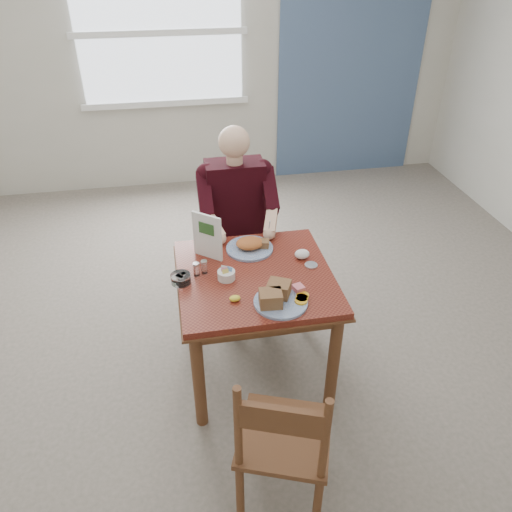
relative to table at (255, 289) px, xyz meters
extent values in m
plane|color=#605A4D|center=(0.00, 0.00, -0.64)|extent=(6.00, 6.00, 0.00)
plane|color=beige|center=(0.00, 3.00, 0.76)|extent=(5.50, 0.00, 5.50)
cube|color=#475F84|center=(1.60, 2.98, 0.76)|extent=(1.60, 0.02, 2.80)
ellipsoid|color=yellow|center=(-0.15, -0.23, 0.13)|extent=(0.07, 0.05, 0.03)
ellipsoid|color=white|center=(0.31, 0.11, 0.14)|extent=(0.10, 0.08, 0.06)
cylinder|color=silver|center=(0.35, 0.02, 0.12)|extent=(0.10, 0.10, 0.01)
cube|color=white|center=(-0.40, 2.97, 0.96)|extent=(1.60, 0.02, 1.30)
cube|color=white|center=(-0.40, 2.96, 0.28)|extent=(1.72, 0.04, 0.06)
cube|color=white|center=(-0.40, 2.96, 0.96)|extent=(1.72, 0.04, 0.06)
cube|color=maroon|center=(0.00, 0.00, 0.09)|extent=(0.90, 0.90, 0.04)
cube|color=brown|center=(0.00, 0.00, 0.06)|extent=(0.92, 0.92, 0.01)
cylinder|color=brown|center=(-0.39, -0.39, -0.28)|extent=(0.07, 0.07, 0.71)
cylinder|color=brown|center=(0.39, -0.39, -0.28)|extent=(0.07, 0.07, 0.71)
cylinder|color=brown|center=(-0.39, 0.39, -0.28)|extent=(0.07, 0.07, 0.71)
cylinder|color=brown|center=(0.39, 0.39, -0.28)|extent=(0.07, 0.07, 0.71)
cube|color=brown|center=(0.00, -0.39, 0.02)|extent=(0.80, 0.03, 0.08)
cube|color=brown|center=(0.00, 0.39, 0.02)|extent=(0.80, 0.03, 0.08)
cube|color=brown|center=(-0.39, 0.00, 0.02)|extent=(0.03, 0.80, 0.08)
cube|color=brown|center=(0.39, 0.00, 0.02)|extent=(0.03, 0.80, 0.08)
cylinder|color=brown|center=(-0.18, 0.57, -0.41)|extent=(0.04, 0.04, 0.45)
cylinder|color=brown|center=(0.18, 0.57, -0.41)|extent=(0.04, 0.04, 0.45)
cylinder|color=brown|center=(-0.18, 0.93, -0.41)|extent=(0.04, 0.04, 0.45)
cylinder|color=brown|center=(0.18, 0.93, -0.41)|extent=(0.04, 0.04, 0.45)
cube|color=brown|center=(0.00, 0.75, -0.17)|extent=(0.42, 0.42, 0.03)
cylinder|color=brown|center=(-0.18, 0.93, 0.06)|extent=(0.04, 0.04, 0.50)
cylinder|color=brown|center=(0.18, 0.93, 0.06)|extent=(0.04, 0.04, 0.50)
cube|color=brown|center=(0.00, 0.93, 0.16)|extent=(0.38, 0.03, 0.14)
cylinder|color=brown|center=(-0.13, -0.68, -0.41)|extent=(0.05, 0.05, 0.45)
cylinder|color=brown|center=(0.20, -0.81, -0.41)|extent=(0.05, 0.05, 0.45)
cylinder|color=brown|center=(-0.26, -1.02, -0.41)|extent=(0.05, 0.05, 0.45)
cylinder|color=brown|center=(0.08, -1.15, -0.41)|extent=(0.05, 0.05, 0.45)
cube|color=brown|center=(-0.03, -0.91, -0.17)|extent=(0.54, 0.54, 0.03)
cylinder|color=brown|center=(-0.26, -1.02, 0.06)|extent=(0.05, 0.05, 0.50)
cylinder|color=brown|center=(0.08, -1.15, 0.06)|extent=(0.05, 0.05, 0.50)
cube|color=brown|center=(-0.09, -1.08, 0.16)|extent=(0.37, 0.16, 0.14)
cube|color=tan|center=(-0.10, 0.63, -0.10)|extent=(0.13, 0.38, 0.12)
cube|color=tan|center=(0.10, 0.63, -0.10)|extent=(0.13, 0.38, 0.12)
cube|color=tan|center=(-0.10, 0.45, -0.40)|extent=(0.10, 0.10, 0.48)
cube|color=tan|center=(0.10, 0.45, -0.40)|extent=(0.10, 0.10, 0.48)
cube|color=black|center=(0.00, 0.78, 0.20)|extent=(0.40, 0.22, 0.58)
sphere|color=black|center=(-0.19, 0.78, 0.42)|extent=(0.15, 0.15, 0.15)
sphere|color=black|center=(0.19, 0.78, 0.42)|extent=(0.15, 0.15, 0.15)
cylinder|color=#E5B391|center=(0.00, 0.76, 0.51)|extent=(0.11, 0.11, 0.08)
sphere|color=#E5B391|center=(0.00, 0.76, 0.64)|extent=(0.21, 0.21, 0.21)
cube|color=black|center=(-0.22, 0.67, 0.32)|extent=(0.09, 0.29, 0.27)
cube|color=black|center=(0.22, 0.67, 0.32)|extent=(0.09, 0.29, 0.27)
sphere|color=black|center=(-0.22, 0.55, 0.22)|extent=(0.09, 0.09, 0.09)
sphere|color=black|center=(0.22, 0.55, 0.22)|extent=(0.09, 0.09, 0.09)
cube|color=#E5B391|center=(-0.19, 0.46, 0.19)|extent=(0.14, 0.23, 0.14)
cube|color=#E5B391|center=(0.19, 0.46, 0.19)|extent=(0.14, 0.23, 0.14)
sphere|color=#E5B391|center=(-0.16, 0.37, 0.15)|extent=(0.08, 0.08, 0.08)
sphere|color=#E5B391|center=(0.16, 0.37, 0.15)|extent=(0.08, 0.08, 0.08)
cylinder|color=silver|center=(0.16, 0.37, 0.20)|extent=(0.01, 0.05, 0.12)
cylinder|color=white|center=(0.09, -0.29, 0.12)|extent=(0.35, 0.35, 0.02)
cube|color=#AF7F4D|center=(0.03, -0.32, 0.17)|extent=(0.13, 0.11, 0.08)
cube|color=#AF7F4D|center=(0.09, -0.24, 0.17)|extent=(0.15, 0.15, 0.08)
cylinder|color=gold|center=(0.19, -0.32, 0.13)|extent=(0.09, 0.09, 0.01)
cylinder|color=gold|center=(0.20, -0.30, 0.13)|extent=(0.08, 0.08, 0.01)
cylinder|color=gold|center=(0.21, -0.27, 0.13)|extent=(0.08, 0.08, 0.01)
cube|color=#EA6E77|center=(0.20, -0.22, 0.14)|extent=(0.07, 0.07, 0.03)
cylinder|color=white|center=(0.01, 0.27, 0.12)|extent=(0.37, 0.37, 0.02)
ellipsoid|color=#C5782E|center=(0.01, 0.27, 0.16)|extent=(0.20, 0.19, 0.06)
cube|color=#AF7F4D|center=(0.08, 0.27, 0.15)|extent=(0.12, 0.09, 0.04)
cylinder|color=white|center=(-0.17, -0.02, 0.14)|extent=(0.13, 0.13, 0.05)
cube|color=pink|center=(-0.18, -0.01, 0.18)|extent=(0.04, 0.02, 0.03)
cube|color=#6699D8|center=(-0.15, -0.01, 0.18)|extent=(0.04, 0.03, 0.03)
cube|color=#EAD159|center=(-0.18, -0.03, 0.18)|extent=(0.04, 0.02, 0.03)
cube|color=white|center=(-0.18, 0.00, 0.18)|extent=(0.04, 0.03, 0.03)
cylinder|color=white|center=(-0.34, 0.05, 0.15)|extent=(0.05, 0.05, 0.07)
cylinder|color=silver|center=(-0.34, 0.05, 0.19)|extent=(0.05, 0.05, 0.01)
cylinder|color=white|center=(-0.29, 0.07, 0.15)|extent=(0.05, 0.05, 0.07)
cylinder|color=silver|center=(-0.29, 0.07, 0.19)|extent=(0.05, 0.05, 0.01)
cylinder|color=white|center=(-0.43, 0.00, 0.14)|extent=(0.12, 0.12, 0.05)
cylinder|color=white|center=(-0.45, -0.01, 0.15)|extent=(0.03, 0.03, 0.02)
cylinder|color=white|center=(-0.42, 0.01, 0.15)|extent=(0.03, 0.03, 0.02)
cylinder|color=white|center=(-0.43, -0.02, 0.15)|extent=(0.03, 0.03, 0.02)
cube|color=white|center=(-0.25, 0.23, 0.26)|extent=(0.16, 0.14, 0.29)
cube|color=#2D5926|center=(-0.25, 0.22, 0.32)|extent=(0.08, 0.07, 0.07)
camera|label=1|loc=(-0.43, -2.35, 1.81)|focal=35.00mm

